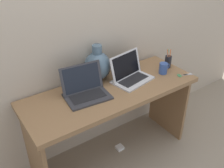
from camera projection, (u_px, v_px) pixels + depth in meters
ground_plane at (112, 154)px, 2.47m from camera, size 6.00×6.00×0.00m
back_wall at (90, 27)px, 2.08m from camera, size 4.40×0.04×2.40m
desk at (112, 105)px, 2.17m from camera, size 1.49×0.56×0.76m
laptop_left at (85, 88)px, 1.98m from camera, size 0.36×0.28×0.24m
laptop_right at (129, 73)px, 2.20m from camera, size 0.38×0.29×0.23m
green_vase at (98, 65)px, 2.17m from camera, size 0.23×0.23×0.31m
coffee_mug at (164, 68)px, 2.30m from camera, size 0.12×0.08×0.10m
pen_cup at (168, 61)px, 2.39m from camera, size 0.06×0.06×0.19m
scissors at (182, 75)px, 2.28m from camera, size 0.15×0.08×0.01m
power_brick at (120, 148)px, 2.53m from camera, size 0.07×0.07×0.03m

